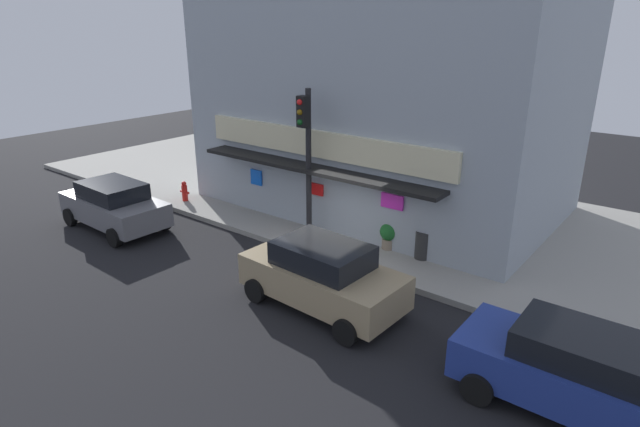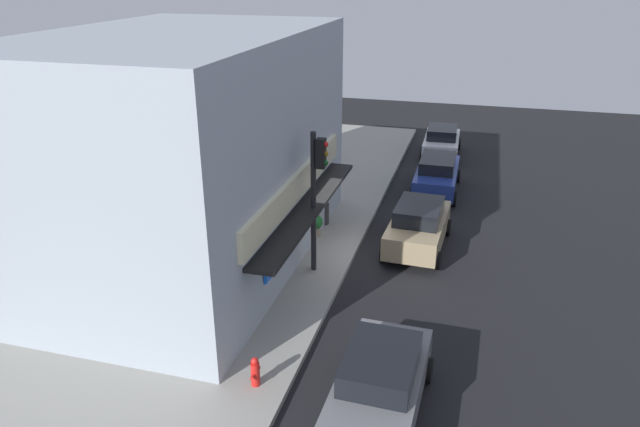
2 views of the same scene
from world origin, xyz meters
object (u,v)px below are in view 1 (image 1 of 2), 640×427
object	(u,v)px
pedestrian	(289,190)
parked_car_grey	(114,205)
traffic_light	(306,145)
potted_plant_by_doorway	(389,234)
fire_hydrant	(185,191)
parked_car_tan	(323,275)
parked_car_blue	(584,374)
trash_can	(423,245)

from	to	relation	value
pedestrian	parked_car_grey	xyz separation A→B (m)	(-4.24, -4.47, -0.27)
traffic_light	potted_plant_by_doorway	size ratio (longest dim) A/B	5.62
traffic_light	fire_hydrant	size ratio (longest dim) A/B	6.03
potted_plant_by_doorway	parked_car_tan	xyz separation A→B (m)	(0.36, -3.85, 0.24)
pedestrian	fire_hydrant	bearing A→B (deg)	-161.97
pedestrian	parked_car_blue	bearing A→B (deg)	-21.86
pedestrian	parked_car_blue	distance (m)	11.81
trash_can	potted_plant_by_doorway	xyz separation A→B (m)	(-1.17, -0.01, 0.05)
fire_hydrant	pedestrian	distance (m)	4.56
parked_car_grey	parked_car_blue	world-z (taller)	same
potted_plant_by_doorway	trash_can	bearing A→B (deg)	0.37
fire_hydrant	pedestrian	xyz separation A→B (m)	(4.30, 1.40, 0.57)
traffic_light	potted_plant_by_doorway	xyz separation A→B (m)	(2.64, 0.81, -2.62)
traffic_light	pedestrian	size ratio (longest dim) A/B	2.82
pedestrian	parked_car_grey	bearing A→B (deg)	-133.47
traffic_light	parked_car_tan	bearing A→B (deg)	-45.30
pedestrian	trash_can	bearing A→B (deg)	-4.15
trash_can	traffic_light	bearing A→B (deg)	-167.90
potted_plant_by_doorway	parked_car_blue	world-z (taller)	parked_car_blue
pedestrian	potted_plant_by_doorway	size ratio (longest dim) A/B	1.99
fire_hydrant	trash_can	distance (m)	10.01
trash_can	pedestrian	bearing A→B (deg)	175.85
trash_can	pedestrian	xyz separation A→B (m)	(-5.66, 0.41, 0.53)
pedestrian	parked_car_tan	xyz separation A→B (m)	(4.84, -4.27, -0.24)
trash_can	parked_car_tan	world-z (taller)	parked_car_tan
traffic_light	trash_can	bearing A→B (deg)	12.10
potted_plant_by_doorway	fire_hydrant	bearing A→B (deg)	-173.62
fire_hydrant	parked_car_tan	size ratio (longest dim) A/B	0.19
parked_car_grey	pedestrian	bearing A→B (deg)	46.53
pedestrian	parked_car_tan	size ratio (longest dim) A/B	0.40
parked_car_grey	trash_can	bearing A→B (deg)	22.31
potted_plant_by_doorway	parked_car_grey	distance (m)	9.62
trash_can	parked_car_blue	bearing A→B (deg)	-36.92
pedestrian	parked_car_tan	world-z (taller)	pedestrian
trash_can	parked_car_blue	world-z (taller)	parked_car_blue
pedestrian	potted_plant_by_doorway	world-z (taller)	pedestrian
trash_can	parked_car_blue	distance (m)	6.64
traffic_light	trash_can	distance (m)	4.73
parked_car_grey	fire_hydrant	bearing A→B (deg)	91.24
parked_car_grey	potted_plant_by_doorway	bearing A→B (deg)	24.92
parked_car_tan	parked_car_blue	world-z (taller)	parked_car_tan
trash_can	parked_car_grey	size ratio (longest dim) A/B	0.20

